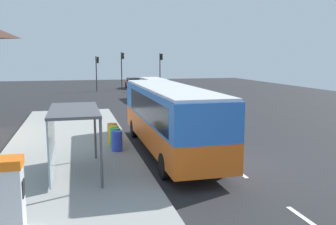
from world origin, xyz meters
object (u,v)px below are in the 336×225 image
at_px(sedan_far, 147,89).
at_px(recycling_bin_green, 115,138).
at_px(white_van, 153,87).
at_px(sedan_near, 133,83).
at_px(traffic_light_far_side, 97,68).
at_px(traffic_light_near_side, 161,66).
at_px(bus, 169,115).
at_px(recycling_bin_blue, 117,141).
at_px(bus_shelter, 66,124).
at_px(recycling_bin_orange, 112,132).
at_px(ticket_machine, 11,194).
at_px(recycling_bin_yellow, 114,135).
at_px(traffic_light_median, 122,65).

bearing_deg(sedan_far, recycling_bin_green, -104.51).
xyz_separation_m(white_van, sedan_near, (0.10, 14.58, -0.55)).
xyz_separation_m(white_van, traffic_light_far_side, (-5.30, 11.43, 1.77)).
bearing_deg(traffic_light_near_side, bus, -102.43).
bearing_deg(recycling_bin_green, recycling_bin_blue, -90.00).
xyz_separation_m(sedan_far, bus_shelter, (-8.71, -28.77, 1.31)).
relative_size(white_van, sedan_near, 1.17).
height_order(recycling_bin_green, traffic_light_far_side, traffic_light_far_side).
xyz_separation_m(recycling_bin_orange, traffic_light_near_side, (9.70, 30.36, 2.71)).
height_order(white_van, recycling_bin_blue, white_van).
bearing_deg(ticket_machine, sedan_far, 73.28).
xyz_separation_m(recycling_bin_green, recycling_bin_yellow, (0.00, 0.70, 0.00)).
height_order(bus, traffic_light_median, traffic_light_median).
bearing_deg(traffic_light_near_side, recycling_bin_yellow, -107.34).
xyz_separation_m(sedan_far, recycling_bin_blue, (-6.50, -25.81, -0.14)).
height_order(recycling_bin_green, recycling_bin_yellow, same).
bearing_deg(recycling_bin_orange, bus, -43.22).
relative_size(recycling_bin_blue, bus_shelter, 0.24).
height_order(recycling_bin_blue, recycling_bin_yellow, same).
relative_size(sedan_far, bus_shelter, 1.12).
distance_m(traffic_light_far_side, traffic_light_median, 3.60).
xyz_separation_m(recycling_bin_blue, bus_shelter, (-2.21, -2.97, 1.44)).
xyz_separation_m(white_van, bus_shelter, (-8.61, -24.80, 0.75)).
relative_size(sedan_near, recycling_bin_yellow, 4.72).
bearing_deg(recycling_bin_green, traffic_light_median, 82.15).
bearing_deg(traffic_light_near_side, bus_shelter, -108.58).
bearing_deg(recycling_bin_blue, recycling_bin_yellow, 90.00).
relative_size(traffic_light_far_side, bus_shelter, 1.17).
xyz_separation_m(recycling_bin_green, traffic_light_median, (4.60, 33.36, 2.80)).
bearing_deg(traffic_light_far_side, recycling_bin_yellow, -91.98).
bearing_deg(recycling_bin_orange, ticket_machine, -110.09).
height_order(recycling_bin_blue, traffic_light_far_side, traffic_light_far_side).
bearing_deg(sedan_far, traffic_light_far_side, 125.87).
distance_m(bus, traffic_light_near_side, 33.52).
relative_size(recycling_bin_green, traffic_light_far_side, 0.20).
distance_m(bus, recycling_bin_orange, 3.61).
relative_size(sedan_near, traffic_light_median, 0.86).
height_order(recycling_bin_green, traffic_light_near_side, traffic_light_near_side).
height_order(white_van, traffic_light_near_side, traffic_light_near_side).
relative_size(sedan_far, recycling_bin_green, 4.72).
height_order(sedan_near, recycling_bin_blue, sedan_near).
height_order(sedan_near, bus_shelter, bus_shelter).
distance_m(sedan_far, bus_shelter, 30.09).
bearing_deg(bus_shelter, recycling_bin_orange, 66.40).
distance_m(ticket_machine, traffic_light_far_side, 41.05).
bearing_deg(recycling_bin_green, sedan_near, 79.69).
height_order(white_van, recycling_bin_yellow, white_van).
distance_m(recycling_bin_blue, traffic_light_far_side, 33.37).
bearing_deg(bus_shelter, white_van, 70.85).
relative_size(traffic_light_near_side, traffic_light_median, 0.97).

